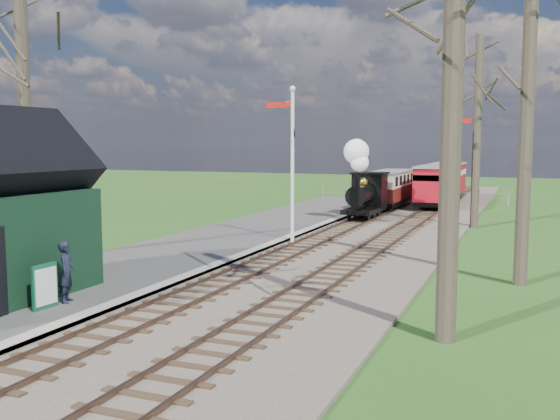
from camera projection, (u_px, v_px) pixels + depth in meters
The scene contains 16 objects.
distant_hills at pixel (463, 323), 70.14m from camera, with size 114.40×48.00×22.02m.
ballast_bed at pixel (377, 227), 29.42m from camera, with size 8.00×60.00×0.10m, color brown.
track_near at pixel (351, 225), 29.90m from camera, with size 1.60×60.00×0.15m.
track_far at pixel (405, 228), 28.93m from camera, with size 1.60×60.00×0.15m.
platform at pixel (205, 246), 23.85m from camera, with size 5.00×44.00×0.20m, color #474442.
coping_strip at pixel (260, 250), 22.99m from camera, with size 0.40×44.00×0.21m, color #B2AD9E.
semaphore_near at pixel (291, 153), 24.29m from camera, with size 1.22×0.24×6.22m.
semaphore_far at pixel (446, 158), 27.91m from camera, with size 1.22×0.24×5.72m.
bare_trees at pixel (285, 102), 17.90m from camera, with size 15.51×22.39×12.00m.
fence_line at pixel (411, 194), 42.63m from camera, with size 12.60×0.08×1.00m.
locomotive at pixel (364, 185), 32.01m from camera, with size 1.61×3.75×4.02m.
coach at pixel (390, 187), 37.63m from camera, with size 1.88×6.44×1.98m.
red_carriage_a at pixel (436, 185), 37.51m from camera, with size 2.02×5.01×2.13m.
red_carriage_b at pixel (447, 180), 42.57m from camera, with size 2.02×5.01×2.13m.
sign_board at pixel (45, 286), 14.41m from camera, with size 0.15×0.72×1.05m.
person at pixel (66, 272), 14.97m from camera, with size 0.54×0.36×1.49m, color black.
Camera 1 is at (8.04, -6.74, 4.04)m, focal length 40.00 mm.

